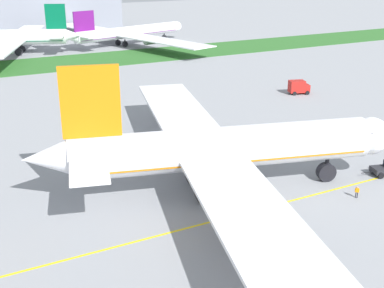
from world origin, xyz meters
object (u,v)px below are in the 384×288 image
(airliner_foreground, at_px, (219,149))
(ground_crew_marshaller_front, at_px, (357,191))
(parked_airliner_far_right, at_px, (12,38))
(service_truck_baggage_loader, at_px, (299,87))
(parked_airliner_far_outer, at_px, (127,33))

(airliner_foreground, distance_m, ground_crew_marshaller_front, 18.81)
(airliner_foreground, bearing_deg, ground_crew_marshaller_front, -34.48)
(ground_crew_marshaller_front, relative_size, parked_airliner_far_right, 0.02)
(service_truck_baggage_loader, distance_m, parked_airliner_far_outer, 84.46)
(parked_airliner_far_right, distance_m, parked_airliner_far_outer, 39.26)
(parked_airliner_far_right, bearing_deg, parked_airliner_far_outer, 0.06)
(airliner_foreground, distance_m, parked_airliner_far_right, 120.25)
(ground_crew_marshaller_front, height_order, parked_airliner_far_outer, parked_airliner_far_outer)
(airliner_foreground, height_order, parked_airliner_far_right, airliner_foreground)
(service_truck_baggage_loader, distance_m, parked_airliner_far_right, 97.03)
(ground_crew_marshaller_front, bearing_deg, service_truck_baggage_loader, 58.94)
(airliner_foreground, distance_m, service_truck_baggage_loader, 56.39)
(ground_crew_marshaller_front, relative_size, service_truck_baggage_loader, 0.32)
(ground_crew_marshaller_front, height_order, service_truck_baggage_loader, service_truck_baggage_loader)
(airliner_foreground, height_order, ground_crew_marshaller_front, airliner_foreground)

